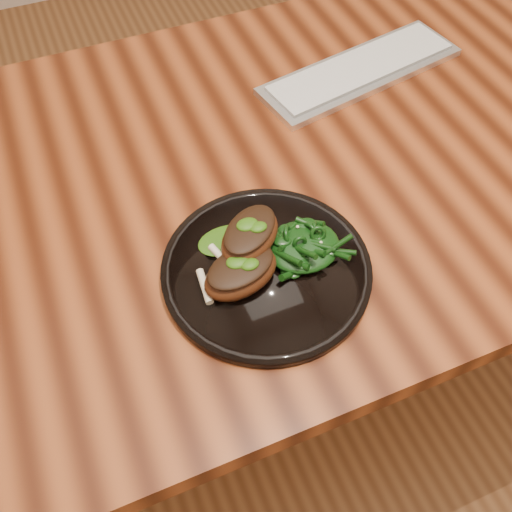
{
  "coord_description": "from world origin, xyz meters",
  "views": [
    {
      "loc": [
        -0.35,
        -0.58,
        1.37
      ],
      "look_at": [
        -0.18,
        -0.18,
        0.78
      ],
      "focal_mm": 40.0,
      "sensor_mm": 36.0,
      "label": 1
    }
  ],
  "objects": [
    {
      "name": "herb_smear",
      "position": [
        -0.21,
        -0.13,
        0.77
      ],
      "size": [
        0.08,
        0.05,
        0.0
      ],
      "primitive_type": "ellipsoid",
      "color": "#194207",
      "rests_on": "plate"
    },
    {
      "name": "lamb_chop_front",
      "position": [
        -0.21,
        -0.2,
        0.79
      ],
      "size": [
        0.12,
        0.09,
        0.05
      ],
      "color": "#4A210E",
      "rests_on": "plate"
    },
    {
      "name": "greens_heap",
      "position": [
        -0.12,
        -0.19,
        0.78
      ],
      "size": [
        0.1,
        0.09,
        0.04
      ],
      "color": "black",
      "rests_on": "plate"
    },
    {
      "name": "plate",
      "position": [
        -0.17,
        -0.19,
        0.76
      ],
      "size": [
        0.27,
        0.27,
        0.02
      ],
      "color": "black",
      "rests_on": "desk"
    },
    {
      "name": "lamb_chop_back",
      "position": [
        -0.19,
        -0.16,
        0.81
      ],
      "size": [
        0.11,
        0.11,
        0.04
      ],
      "color": "#4A210E",
      "rests_on": "plate"
    },
    {
      "name": "desk",
      "position": [
        0.0,
        0.0,
        0.67
      ],
      "size": [
        1.6,
        0.8,
        0.75
      ],
      "color": "#371306",
      "rests_on": "ground"
    },
    {
      "name": "keyboard",
      "position": [
        0.15,
        0.14,
        0.76
      ],
      "size": [
        0.39,
        0.18,
        0.02
      ],
      "color": "silver",
      "rests_on": "desk"
    }
  ]
}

